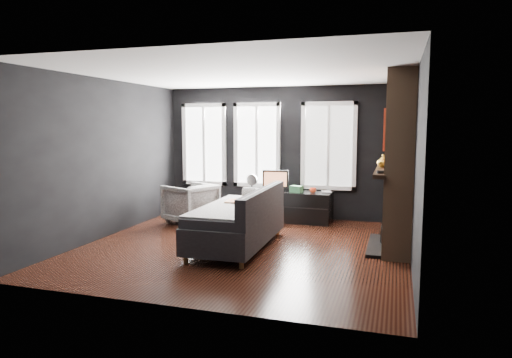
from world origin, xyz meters
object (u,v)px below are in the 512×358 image
(monitor, at_px, (275,179))
(mantel_vase, at_px, (383,161))
(armchair, at_px, (191,202))
(book, at_px, (322,186))
(mug, at_px, (313,190))
(sofa, at_px, (237,217))
(media_console, at_px, (287,206))

(monitor, height_order, mantel_vase, mantel_vase)
(armchair, distance_m, book, 2.59)
(mug, bearing_deg, sofa, -111.70)
(media_console, distance_m, book, 0.80)
(armchair, distance_m, mug, 2.40)
(sofa, xyz_separation_m, book, (0.98, 2.23, 0.25))
(armchair, relative_size, media_console, 0.49)
(media_console, xyz_separation_m, monitor, (-0.25, -0.01, 0.54))
(media_console, relative_size, book, 7.09)
(monitor, relative_size, book, 2.12)
(mug, bearing_deg, mantel_vase, -36.23)
(armchair, height_order, mantel_vase, mantel_vase)
(media_console, height_order, mug, mug)
(media_console, bearing_deg, sofa, -96.02)
(media_console, relative_size, mug, 14.12)
(armchair, xyz_separation_m, book, (2.44, 0.83, 0.30))
(sofa, height_order, mantel_vase, mantel_vase)
(sofa, height_order, armchair, sofa)
(media_console, bearing_deg, mantel_vase, -27.63)
(monitor, relative_size, mug, 4.23)
(armchair, bearing_deg, sofa, 70.15)
(book, bearing_deg, media_console, -174.38)
(monitor, xyz_separation_m, mug, (0.77, -0.07, -0.17))
(armchair, relative_size, mantel_vase, 4.20)
(media_console, bearing_deg, armchair, -154.70)
(mug, distance_m, book, 0.22)
(sofa, xyz_separation_m, mantel_vase, (2.15, 1.12, 0.85))
(armchair, bearing_deg, media_console, 137.43)
(media_console, distance_m, mantel_vase, 2.36)
(monitor, distance_m, mantel_vase, 2.39)
(monitor, bearing_deg, mug, -11.39)
(mug, height_order, book, book)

